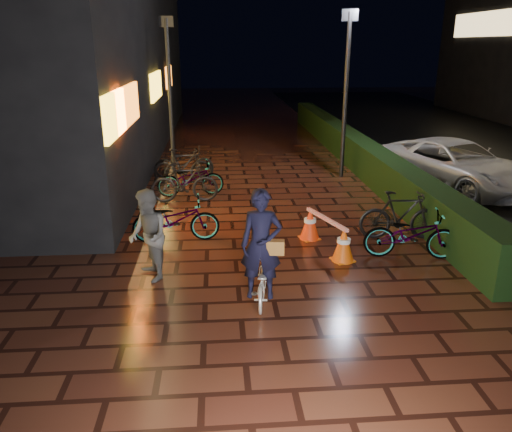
{
  "coord_description": "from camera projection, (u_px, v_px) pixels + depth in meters",
  "views": [
    {
      "loc": [
        -1.41,
        -8.82,
        3.94
      ],
      "look_at": [
        -0.76,
        -0.61,
        1.1
      ],
      "focal_mm": 35.0,
      "sensor_mm": 36.0,
      "label": 1
    }
  ],
  "objects": [
    {
      "name": "parked_bikes_hedge",
      "position": [
        406.0,
        225.0,
        10.01
      ],
      "size": [
        1.98,
        1.77,
        1.06
      ],
      "color": "black",
      "rests_on": "ground"
    },
    {
      "name": "lamp_post_hedge",
      "position": [
        346.0,
        89.0,
        14.87
      ],
      "size": [
        0.46,
        0.21,
        4.89
      ],
      "color": "black",
      "rests_on": "ground"
    },
    {
      "name": "van",
      "position": [
        455.0,
        165.0,
        14.23
      ],
      "size": [
        4.02,
        5.39,
        1.36
      ],
      "primitive_type": "imported",
      "rotation": [
        0.0,
        0.0,
        0.41
      ],
      "color": "silver",
      "rests_on": "ground"
    },
    {
      "name": "cyclist",
      "position": [
        261.0,
        261.0,
        7.85
      ],
      "size": [
        0.71,
        1.37,
        1.89
      ],
      "color": "white",
      "rests_on": "ground"
    },
    {
      "name": "traffic_barrier",
      "position": [
        326.0,
        233.0,
        10.04
      ],
      "size": [
        0.91,
        1.66,
        0.68
      ],
      "color": "#DC510B",
      "rests_on": "ground"
    },
    {
      "name": "bystander_person",
      "position": [
        148.0,
        236.0,
        8.6
      ],
      "size": [
        0.86,
        0.96,
        1.63
      ],
      "primitive_type": "imported",
      "rotation": [
        0.0,
        0.0,
        -1.2
      ],
      "color": "#505152",
      "rests_on": "ground"
    },
    {
      "name": "parked_bikes_storefront",
      "position": [
        184.0,
        180.0,
        13.41
      ],
      "size": [
        2.15,
        6.06,
        1.06
      ],
      "color": "black",
      "rests_on": "ground"
    },
    {
      "name": "lamp_post_sf",
      "position": [
        170.0,
        89.0,
        15.69
      ],
      "size": [
        0.46,
        0.14,
        4.75
      ],
      "color": "black",
      "rests_on": "ground"
    },
    {
      "name": "ground",
      "position": [
        293.0,
        258.0,
        9.7
      ],
      "size": [
        80.0,
        80.0,
        0.0
      ],
      "primitive_type": "plane",
      "color": "#381911",
      "rests_on": "ground"
    },
    {
      "name": "cart_assembly",
      "position": [
        413.0,
        192.0,
        12.28
      ],
      "size": [
        0.63,
        0.68,
        0.96
      ],
      "color": "black",
      "rests_on": "ground"
    },
    {
      "name": "hedge",
      "position": [
        353.0,
        149.0,
        17.32
      ],
      "size": [
        0.7,
        20.0,
        1.0
      ],
      "primitive_type": "cube",
      "color": "black",
      "rests_on": "ground"
    }
  ]
}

